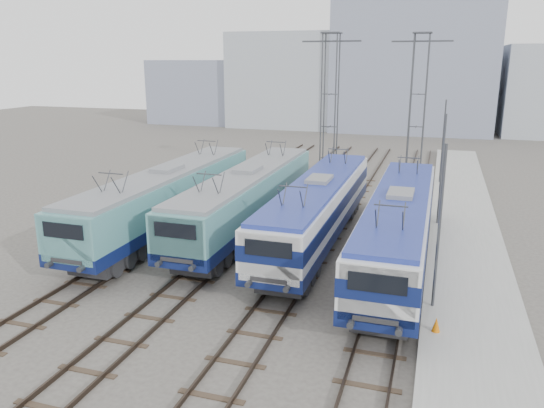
{
  "coord_description": "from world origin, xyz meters",
  "views": [
    {
      "loc": [
        8.34,
        -18.96,
        10.06
      ],
      "look_at": [
        0.08,
        7.0,
        2.63
      ],
      "focal_mm": 35.0,
      "sensor_mm": 36.0,
      "label": 1
    }
  ],
  "objects_px": {
    "mast_front": "(439,232)",
    "mast_mid": "(441,172)",
    "locomotive_center_left": "(247,196)",
    "catenary_tower_east": "(418,105)",
    "locomotive_center_right": "(318,206)",
    "catenary_tower_west": "(330,105)",
    "locomotive_far_right": "(399,224)",
    "safety_cone": "(436,325)",
    "locomotive_far_left": "(167,196)",
    "mast_rear": "(443,143)"
  },
  "relations": [
    {
      "from": "locomotive_far_right",
      "to": "safety_cone",
      "type": "height_order",
      "value": "locomotive_far_right"
    },
    {
      "from": "locomotive_center_left",
      "to": "catenary_tower_east",
      "type": "distance_m",
      "value": 17.51
    },
    {
      "from": "mast_rear",
      "to": "safety_cone",
      "type": "height_order",
      "value": "mast_rear"
    },
    {
      "from": "catenary_tower_west",
      "to": "safety_cone",
      "type": "height_order",
      "value": "catenary_tower_west"
    },
    {
      "from": "locomotive_far_left",
      "to": "locomotive_center_left",
      "type": "xyz_separation_m",
      "value": [
        4.5,
        1.47,
        -0.03
      ]
    },
    {
      "from": "locomotive_center_left",
      "to": "locomotive_far_left",
      "type": "bearing_deg",
      "value": -161.89
    },
    {
      "from": "locomotive_far_right",
      "to": "mast_rear",
      "type": "distance_m",
      "value": 19.65
    },
    {
      "from": "mast_front",
      "to": "catenary_tower_west",
      "type": "bearing_deg",
      "value": 113.27
    },
    {
      "from": "locomotive_far_right",
      "to": "catenary_tower_west",
      "type": "distance_m",
      "value": 17.48
    },
    {
      "from": "locomotive_center_left",
      "to": "catenary_tower_east",
      "type": "height_order",
      "value": "catenary_tower_east"
    },
    {
      "from": "locomotive_center_left",
      "to": "mast_front",
      "type": "xyz_separation_m",
      "value": [
        10.85,
        -7.47,
        1.22
      ]
    },
    {
      "from": "locomotive_far_left",
      "to": "catenary_tower_west",
      "type": "distance_m",
      "value": 16.13
    },
    {
      "from": "locomotive_center_right",
      "to": "catenary_tower_west",
      "type": "distance_m",
      "value": 14.34
    },
    {
      "from": "locomotive_far_right",
      "to": "catenary_tower_east",
      "type": "xyz_separation_m",
      "value": [
        -0.25,
        17.53,
        4.33
      ]
    },
    {
      "from": "locomotive_center_left",
      "to": "mast_front",
      "type": "bearing_deg",
      "value": -34.55
    },
    {
      "from": "locomotive_far_left",
      "to": "locomotive_center_right",
      "type": "height_order",
      "value": "locomotive_far_left"
    },
    {
      "from": "mast_front",
      "to": "mast_mid",
      "type": "relative_size",
      "value": 1.0
    },
    {
      "from": "locomotive_center_right",
      "to": "safety_cone",
      "type": "bearing_deg",
      "value": -53.26
    },
    {
      "from": "catenary_tower_west",
      "to": "catenary_tower_east",
      "type": "bearing_deg",
      "value": 17.1
    },
    {
      "from": "locomotive_far_left",
      "to": "mast_front",
      "type": "xyz_separation_m",
      "value": [
        15.35,
        -6.0,
        1.18
      ]
    },
    {
      "from": "locomotive_far_right",
      "to": "catenary_tower_east",
      "type": "height_order",
      "value": "catenary_tower_east"
    },
    {
      "from": "locomotive_far_left",
      "to": "catenary_tower_west",
      "type": "height_order",
      "value": "catenary_tower_west"
    },
    {
      "from": "locomotive_center_right",
      "to": "catenary_tower_east",
      "type": "relative_size",
      "value": 1.5
    },
    {
      "from": "mast_front",
      "to": "mast_rear",
      "type": "height_order",
      "value": "same"
    },
    {
      "from": "catenary_tower_east",
      "to": "locomotive_center_left",
      "type": "bearing_deg",
      "value": -121.06
    },
    {
      "from": "locomotive_center_left",
      "to": "locomotive_center_right",
      "type": "xyz_separation_m",
      "value": [
        4.5,
        -0.94,
        0.01
      ]
    },
    {
      "from": "locomotive_center_right",
      "to": "locomotive_far_right",
      "type": "distance_m",
      "value": 4.95
    },
    {
      "from": "locomotive_far_left",
      "to": "mast_mid",
      "type": "bearing_deg",
      "value": 21.35
    },
    {
      "from": "locomotive_center_right",
      "to": "locomotive_center_left",
      "type": "bearing_deg",
      "value": 168.14
    },
    {
      "from": "locomotive_far_right",
      "to": "locomotive_center_left",
      "type": "bearing_deg",
      "value": 161.56
    },
    {
      "from": "locomotive_center_right",
      "to": "locomotive_far_right",
      "type": "relative_size",
      "value": 0.99
    },
    {
      "from": "locomotive_center_right",
      "to": "catenary_tower_west",
      "type": "height_order",
      "value": "catenary_tower_west"
    },
    {
      "from": "mast_front",
      "to": "safety_cone",
      "type": "relative_size",
      "value": 12.64
    },
    {
      "from": "catenary_tower_east",
      "to": "locomotive_center_right",
      "type": "bearing_deg",
      "value": -105.36
    },
    {
      "from": "mast_front",
      "to": "locomotive_far_left",
      "type": "bearing_deg",
      "value": 158.66
    },
    {
      "from": "locomotive_far_left",
      "to": "catenary_tower_east",
      "type": "xyz_separation_m",
      "value": [
        13.25,
        16.0,
        4.33
      ]
    },
    {
      "from": "mast_rear",
      "to": "catenary_tower_east",
      "type": "bearing_deg",
      "value": -136.4
    },
    {
      "from": "mast_rear",
      "to": "mast_mid",
      "type": "bearing_deg",
      "value": -90.0
    },
    {
      "from": "locomotive_far_right",
      "to": "mast_rear",
      "type": "height_order",
      "value": "mast_rear"
    },
    {
      "from": "locomotive_far_right",
      "to": "mast_front",
      "type": "bearing_deg",
      "value": -67.51
    },
    {
      "from": "mast_front",
      "to": "mast_rear",
      "type": "distance_m",
      "value": 24.0
    },
    {
      "from": "locomotive_center_right",
      "to": "safety_cone",
      "type": "height_order",
      "value": "locomotive_center_right"
    },
    {
      "from": "locomotive_far_right",
      "to": "mast_mid",
      "type": "height_order",
      "value": "mast_mid"
    },
    {
      "from": "catenary_tower_west",
      "to": "mast_mid",
      "type": "relative_size",
      "value": 1.71
    },
    {
      "from": "locomotive_center_right",
      "to": "catenary_tower_east",
      "type": "distance_m",
      "value": 16.63
    },
    {
      "from": "locomotive_center_right",
      "to": "catenary_tower_east",
      "type": "bearing_deg",
      "value": 74.64
    },
    {
      "from": "locomotive_center_left",
      "to": "mast_front",
      "type": "distance_m",
      "value": 13.23
    },
    {
      "from": "locomotive_far_left",
      "to": "catenary_tower_west",
      "type": "relative_size",
      "value": 1.55
    },
    {
      "from": "locomotive_center_right",
      "to": "safety_cone",
      "type": "relative_size",
      "value": 32.48
    },
    {
      "from": "locomotive_far_left",
      "to": "safety_cone",
      "type": "height_order",
      "value": "locomotive_far_left"
    }
  ]
}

